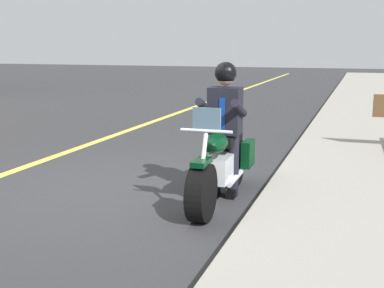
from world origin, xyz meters
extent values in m
plane|color=#333335|center=(0.00, 0.00, 0.00)|extent=(80.00, 80.00, 0.00)
cylinder|color=black|center=(0.74, 1.48, 0.33)|extent=(0.66, 0.22, 0.66)
cylinder|color=black|center=(-0.81, 1.45, 0.33)|extent=(0.66, 0.22, 0.66)
cube|color=silver|center=(-0.06, 1.46, 0.42)|extent=(0.57, 0.29, 0.32)
ellipsoid|color=black|center=(0.14, 1.47, 0.78)|extent=(0.57, 0.29, 0.24)
cube|color=black|center=(-0.41, 1.46, 0.74)|extent=(0.71, 0.30, 0.12)
cube|color=black|center=(-0.77, 1.67, 0.48)|extent=(0.40, 0.13, 0.36)
cube|color=black|center=(-0.76, 1.23, 0.48)|extent=(0.40, 0.13, 0.36)
cylinder|color=silver|center=(0.72, 1.48, 0.60)|extent=(0.35, 0.06, 0.76)
cylinder|color=silver|center=(0.56, 1.48, 1.00)|extent=(0.05, 0.60, 0.04)
cube|color=black|center=(0.74, 1.48, 0.68)|extent=(0.36, 0.17, 0.06)
cylinder|color=silver|center=(-0.37, 1.62, 0.26)|extent=(0.90, 0.10, 0.08)
cube|color=slate|center=(0.54, 1.48, 1.12)|extent=(0.05, 0.32, 0.28)
cylinder|color=black|center=(-0.32, 1.58, 0.42)|extent=(0.14, 0.14, 0.84)
cube|color=black|center=(-0.26, 1.58, 0.05)|extent=(0.26, 0.12, 0.10)
cylinder|color=black|center=(-0.31, 1.34, 0.42)|extent=(0.14, 0.14, 0.84)
cube|color=black|center=(-0.25, 1.34, 0.05)|extent=(0.26, 0.12, 0.10)
cube|color=black|center=(-0.31, 1.46, 1.12)|extent=(0.33, 0.41, 0.60)
cube|color=navy|center=(-0.15, 1.46, 1.08)|extent=(0.03, 0.07, 0.44)
cylinder|color=black|center=(-0.14, 1.68, 1.18)|extent=(0.55, 0.11, 0.28)
cylinder|color=black|center=(-0.13, 1.24, 1.18)|extent=(0.55, 0.11, 0.28)
sphere|color=tan|center=(-0.31, 1.46, 1.55)|extent=(0.22, 0.22, 0.22)
sphere|color=black|center=(-0.31, 1.46, 1.60)|extent=(0.28, 0.28, 0.28)
camera|label=1|loc=(5.72, 3.11, 1.93)|focal=45.95mm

